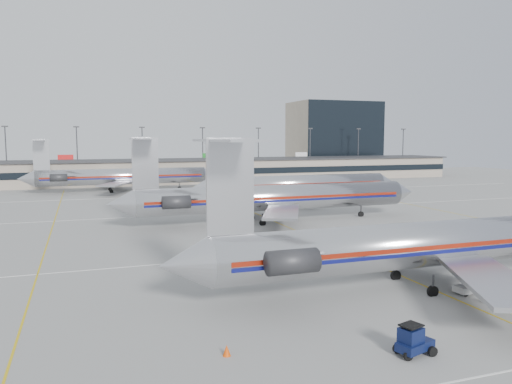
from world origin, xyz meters
name	(u,v)px	position (x,y,z in m)	size (l,w,h in m)	color
ground	(394,273)	(0.00, 0.00, 0.00)	(260.00, 260.00, 0.00)	gray
apron_markings	(339,249)	(0.00, 10.00, 0.01)	(160.00, 0.15, 0.02)	silver
terminal	(183,171)	(0.00, 97.97, 3.16)	(162.00, 17.00, 6.25)	gray
light_mast_row	(173,150)	(0.00, 112.00, 8.58)	(163.60, 0.40, 15.28)	#38383D
distant_building	(333,137)	(62.00, 128.00, 12.50)	(30.00, 20.00, 25.00)	tan
jet_foreground	(435,243)	(0.90, -4.15, 3.51)	(46.22, 27.21, 12.10)	#BBBBBF
jet_second_row	(270,197)	(-0.73, 29.10, 3.54)	(46.59, 27.43, 12.19)	#BBBBBF
jet_third_row	(295,184)	(12.33, 49.76, 3.29)	(41.48, 25.51, 11.34)	#BBBBBF
jet_back_row	(119,176)	(-18.05, 78.43, 3.44)	(43.29, 26.63, 11.84)	#BBBBBF
tug_left	(413,341)	(-9.04, -14.77, 0.81)	(2.41, 1.69, 1.78)	#091134
belt_loader	(475,286)	(2.52, -6.94, 0.56)	(4.01, 1.49, 2.09)	#A3A3A3
cone_left	(227,350)	(-18.80, -11.44, 0.31)	(0.45, 0.45, 0.62)	#D94307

